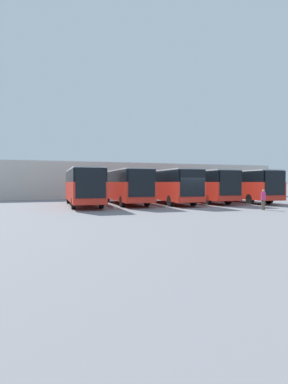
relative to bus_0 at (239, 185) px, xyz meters
The scene contains 12 objects.
ground_plane 9.89m from the bus_0, 30.90° to the left, with size 600.00×600.00×0.00m, color gray.
bus_0 is the anchor object (origin of this frame).
curb_divider_0 3.19m from the bus_0, 38.16° to the left, with size 0.24×6.54×0.15m, color #B2B2AD.
bus_1 4.25m from the bus_0, 11.25° to the right, with size 2.81×11.15×3.32m.
curb_divider_1 6.55m from the bus_0, ahead, with size 0.24×6.54×0.15m, color #B2B2AD.
bus_2 8.34m from the bus_0, ahead, with size 2.81×11.15×3.32m.
curb_divider_2 10.68m from the bus_0, ahead, with size 0.24×6.54×0.15m, color #B2B2AD.
bus_3 12.54m from the bus_0, ahead, with size 2.81×11.15×3.32m.
curb_divider_3 14.72m from the bus_0, ahead, with size 0.24×6.54×0.15m, color #B2B2AD.
bus_4 16.68m from the bus_0, ahead, with size 2.81×11.15×3.32m.
pedestrian 9.58m from the bus_0, 64.45° to the left, with size 0.42×0.42×1.58m.
station_building 20.04m from the bus_0, 65.40° to the right, with size 44.67×16.53×4.79m.
Camera 1 is at (11.88, 22.34, 2.11)m, focal length 28.00 mm.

